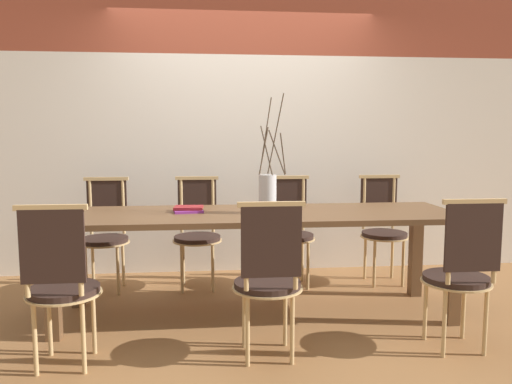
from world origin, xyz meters
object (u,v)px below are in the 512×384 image
(dining_table, at_px, (256,225))
(chair_far_center, at_px, (290,227))
(chair_near_center, at_px, (461,270))
(book_stack, at_px, (188,209))
(vase_centerpiece, at_px, (268,192))

(dining_table, distance_m, chair_far_center, 0.86)
(chair_near_center, distance_m, chair_far_center, 1.70)
(dining_table, height_order, book_stack, book_stack)
(chair_far_center, bearing_deg, vase_centerpiece, 69.45)
(chair_far_center, distance_m, vase_centerpiece, 0.94)
(dining_table, height_order, vase_centerpiece, vase_centerpiece)
(dining_table, distance_m, chair_near_center, 1.41)
(chair_near_center, bearing_deg, chair_far_center, 118.40)
(chair_far_center, height_order, book_stack, chair_far_center)
(dining_table, height_order, chair_far_center, chair_far_center)
(chair_near_center, height_order, book_stack, chair_near_center)
(dining_table, relative_size, chair_far_center, 3.03)
(dining_table, distance_m, book_stack, 0.51)
(chair_near_center, bearing_deg, dining_table, 147.78)
(vase_centerpiece, bearing_deg, chair_near_center, -32.34)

